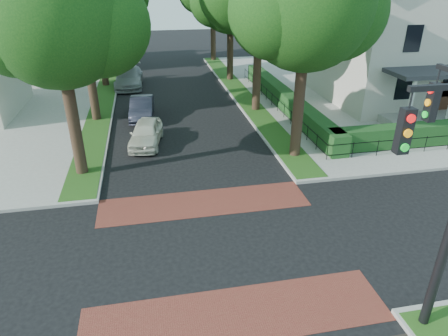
{
  "coord_description": "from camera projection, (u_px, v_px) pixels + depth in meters",
  "views": [
    {
      "loc": [
        -2.0,
        -11.54,
        9.06
      ],
      "look_at": [
        0.88,
        3.22,
        1.6
      ],
      "focal_mm": 32.0,
      "sensor_mm": 36.0,
      "label": 1
    }
  ],
  "objects": [
    {
      "name": "ground",
      "position": [
        217.0,
        248.0,
        14.52
      ],
      "size": [
        120.0,
        120.0,
        0.0
      ],
      "primitive_type": "plane",
      "color": "black",
      "rests_on": "ground"
    },
    {
      "name": "sidewalk_ne",
      "position": [
        400.0,
        86.0,
        34.54
      ],
      "size": [
        30.0,
        30.0,
        0.15
      ],
      "primitive_type": "cube",
      "color": "gray",
      "rests_on": "ground"
    },
    {
      "name": "crosswalk_far",
      "position": [
        204.0,
        203.0,
        17.33
      ],
      "size": [
        9.0,
        2.2,
        0.01
      ],
      "primitive_type": "cube",
      "color": "maroon",
      "rests_on": "ground"
    },
    {
      "name": "crosswalk_near",
      "position": [
        236.0,
        314.0,
        11.71
      ],
      "size": [
        9.0,
        2.2,
        0.01
      ],
      "primitive_type": "cube",
      "color": "maroon",
      "rests_on": "ground"
    },
    {
      "name": "grass_strip_ne",
      "position": [
        241.0,
        93.0,
        32.17
      ],
      "size": [
        1.6,
        29.8,
        0.02
      ],
      "primitive_type": "cube",
      "color": "#224012",
      "rests_on": "sidewalk_ne"
    },
    {
      "name": "grass_strip_nw",
      "position": [
        103.0,
        101.0,
        30.32
      ],
      "size": [
        1.6,
        29.8,
        0.02
      ],
      "primitive_type": "cube",
      "color": "#224012",
      "rests_on": "sidewalk_nw"
    },
    {
      "name": "tree_right_near",
      "position": [
        307.0,
        5.0,
        18.46
      ],
      "size": [
        7.75,
        6.67,
        10.66
      ],
      "color": "black",
      "rests_on": "sidewalk_ne"
    },
    {
      "name": "tree_left_near",
      "position": [
        59.0,
        18.0,
        16.72
      ],
      "size": [
        7.5,
        6.45,
        10.2
      ],
      "color": "black",
      "rests_on": "sidewalk_nw"
    },
    {
      "name": "hedge_main_road",
      "position": [
        285.0,
        99.0,
        28.7
      ],
      "size": [
        1.0,
        18.0,
        1.2
      ],
      "primitive_type": "cube",
      "color": "#153F1A",
      "rests_on": "sidewalk_ne"
    },
    {
      "name": "fence_main_road",
      "position": [
        275.0,
        102.0,
        28.63
      ],
      "size": [
        0.06,
        18.0,
        0.9
      ],
      "primitive_type": null,
      "color": "black",
      "rests_on": "sidewalk_ne"
    },
    {
      "name": "house_victorian",
      "position": [
        416.0,
        17.0,
        28.85
      ],
      "size": [
        13.0,
        13.05,
        12.48
      ],
      "color": "beige",
      "rests_on": "sidewalk_ne"
    },
    {
      "name": "parked_car_front",
      "position": [
        146.0,
        133.0,
        22.87
      ],
      "size": [
        2.29,
        4.28,
        1.38
      ],
      "primitive_type": "imported",
      "rotation": [
        0.0,
        0.0,
        -0.17
      ],
      "color": "beige",
      "rests_on": "ground"
    },
    {
      "name": "parked_car_middle",
      "position": [
        142.0,
        108.0,
        27.04
      ],
      "size": [
        1.75,
        4.34,
        1.4
      ],
      "primitive_type": "imported",
      "rotation": [
        0.0,
        0.0,
        -0.06
      ],
      "color": "#1D202C",
      "rests_on": "ground"
    },
    {
      "name": "parked_car_rear",
      "position": [
        129.0,
        77.0,
        34.38
      ],
      "size": [
        2.46,
        5.67,
        1.62
      ],
      "primitive_type": "imported",
      "rotation": [
        0.0,
        0.0,
        -0.03
      ],
      "color": "gray",
      "rests_on": "ground"
    }
  ]
}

